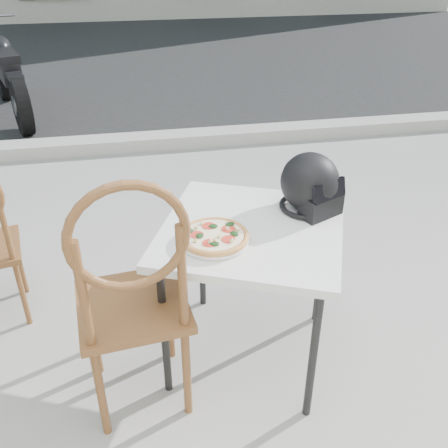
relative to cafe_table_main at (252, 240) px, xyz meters
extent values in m
plane|color=#9B9993|center=(-0.11, -0.18, -0.65)|extent=(80.00, 80.00, 0.00)
cube|color=black|center=(-0.11, 6.82, -0.65)|extent=(30.00, 8.00, 0.00)
cube|color=#A29F97|center=(-0.11, 2.82, -0.59)|extent=(30.00, 0.25, 0.12)
cube|color=silver|center=(0.00, 0.00, 0.05)|extent=(0.99, 0.99, 0.04)
cylinder|color=black|center=(-0.41, -0.16, -0.31)|extent=(0.04, 0.04, 0.68)
cylinder|color=black|center=(0.16, -0.41, -0.31)|extent=(0.04, 0.04, 0.68)
cylinder|color=black|center=(-0.16, 0.41, -0.31)|extent=(0.04, 0.04, 0.68)
cylinder|color=black|center=(0.41, 0.16, -0.31)|extent=(0.04, 0.04, 0.68)
cylinder|color=silver|center=(-0.18, -0.09, 0.07)|extent=(0.33, 0.33, 0.01)
torus|color=silver|center=(-0.18, -0.09, 0.08)|extent=(0.35, 0.35, 0.01)
cylinder|color=#D0904C|center=(-0.18, -0.09, 0.09)|extent=(0.33, 0.33, 0.01)
torus|color=#D0904C|center=(-0.18, -0.09, 0.09)|extent=(0.34, 0.34, 0.02)
cylinder|color=#B31513|center=(-0.18, -0.09, 0.10)|extent=(0.30, 0.30, 0.00)
cylinder|color=#FBE8C0|center=(-0.18, -0.09, 0.10)|extent=(0.29, 0.29, 0.00)
cylinder|color=red|center=(-0.12, -0.06, 0.10)|extent=(0.07, 0.07, 0.00)
cylinder|color=red|center=(-0.19, -0.02, 0.10)|extent=(0.07, 0.07, 0.00)
cylinder|color=red|center=(-0.25, -0.08, 0.10)|extent=(0.07, 0.07, 0.00)
cylinder|color=red|center=(-0.21, -0.15, 0.10)|extent=(0.07, 0.07, 0.00)
cylinder|color=red|center=(-0.13, -0.14, 0.10)|extent=(0.07, 0.07, 0.00)
ellipsoid|color=#143312|center=(-0.17, -0.03, 0.10)|extent=(0.05, 0.04, 0.01)
ellipsoid|color=#143312|center=(-0.24, -0.09, 0.10)|extent=(0.05, 0.05, 0.01)
ellipsoid|color=#143312|center=(-0.10, -0.10, 0.10)|extent=(0.04, 0.05, 0.01)
ellipsoid|color=#143312|center=(-0.19, -0.16, 0.10)|extent=(0.05, 0.05, 0.01)
ellipsoid|color=#143312|center=(-0.10, -0.03, 0.10)|extent=(0.05, 0.04, 0.01)
ellipsoid|color=#143312|center=(-0.27, -0.05, 0.10)|extent=(0.04, 0.05, 0.01)
cylinder|color=#D9CF84|center=(-0.16, -0.11, 0.11)|extent=(0.02, 0.02, 0.02)
cylinder|color=#D9CF84|center=(-0.24, -0.03, 0.11)|extent=(0.02, 0.02, 0.02)
cylinder|color=#D9CF84|center=(-0.12, -0.06, 0.11)|extent=(0.03, 0.03, 0.02)
cylinder|color=#D9CF84|center=(-0.22, 0.00, 0.11)|extent=(0.02, 0.02, 0.02)
cylinder|color=#D9CF84|center=(-0.12, -0.16, 0.11)|extent=(0.02, 0.02, 0.02)
cylinder|color=#D9CF84|center=(-0.26, -0.13, 0.11)|extent=(0.03, 0.03, 0.02)
cylinder|color=#D9CF84|center=(-0.08, -0.07, 0.11)|extent=(0.02, 0.03, 0.02)
cylinder|color=#D9CF84|center=(-0.20, -0.15, 0.11)|extent=(0.02, 0.02, 0.02)
ellipsoid|color=black|center=(0.29, 0.11, 0.20)|extent=(0.34, 0.35, 0.26)
cube|color=black|center=(0.32, 0.04, 0.12)|extent=(0.21, 0.16, 0.10)
torus|color=black|center=(0.29, 0.11, 0.08)|extent=(0.34, 0.34, 0.02)
cube|color=black|center=(0.33, 0.01, 0.20)|extent=(0.18, 0.11, 0.08)
cube|color=brown|center=(-0.53, -0.15, -0.16)|extent=(0.48, 0.48, 0.04)
cylinder|color=brown|center=(-0.38, 0.04, -0.41)|extent=(0.04, 0.04, 0.48)
cylinder|color=brown|center=(-0.72, 0.01, -0.41)|extent=(0.04, 0.04, 0.48)
cylinder|color=brown|center=(-0.34, -0.30, -0.41)|extent=(0.04, 0.04, 0.48)
cylinder|color=brown|center=(-0.68, -0.34, -0.41)|extent=(0.04, 0.04, 0.48)
cylinder|color=brown|center=(-0.34, -0.31, 0.07)|extent=(0.04, 0.04, 0.46)
cylinder|color=brown|center=(-0.68, -0.35, 0.07)|extent=(0.04, 0.04, 0.46)
torus|color=brown|center=(-0.51, -0.33, 0.27)|extent=(0.43, 0.08, 0.43)
cylinder|color=brown|center=(-1.15, 0.71, -0.45)|extent=(0.03, 0.03, 0.40)
cylinder|color=brown|center=(-1.10, 0.42, -0.45)|extent=(0.03, 0.03, 0.40)
cylinder|color=brown|center=(-1.10, 0.41, -0.06)|extent=(0.03, 0.03, 0.38)
cylinder|color=black|center=(-1.95, 4.77, -0.35)|extent=(0.30, 0.61, 0.60)
cylinder|color=slate|center=(-1.95, 4.77, -0.35)|extent=(0.20, 0.23, 0.20)
cylinder|color=black|center=(-1.52, 3.44, -0.35)|extent=(0.30, 0.61, 0.60)
cylinder|color=slate|center=(-1.52, 3.44, -0.35)|extent=(0.20, 0.23, 0.20)
cube|color=black|center=(-1.74, 4.10, -0.10)|extent=(0.49, 1.06, 0.22)
ellipsoid|color=black|center=(-1.78, 4.25, 0.07)|extent=(0.34, 0.47, 0.22)
cube|color=black|center=(-1.65, 3.82, 0.05)|extent=(0.34, 0.54, 0.08)
cube|color=black|center=(-1.53, 3.45, -0.07)|extent=(0.20, 0.25, 0.05)
camera|label=1|loc=(-0.47, -1.77, 1.15)|focal=40.00mm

